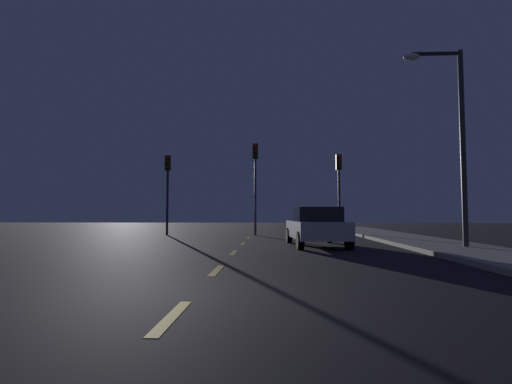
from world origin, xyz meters
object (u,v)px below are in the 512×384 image
object	(u,v)px
traffic_signal_center	(255,171)
traffic_signal_left	(168,179)
street_lamp_right	(453,128)
car_stopped_ahead	(316,226)
traffic_signal_right	(339,178)

from	to	relation	value
traffic_signal_center	traffic_signal_left	bearing A→B (deg)	-179.99
traffic_signal_left	traffic_signal_center	world-z (taller)	traffic_signal_center
traffic_signal_left	street_lamp_right	bearing A→B (deg)	-35.98
car_stopped_ahead	street_lamp_right	distance (m)	5.95
traffic_signal_right	street_lamp_right	size ratio (longest dim) A/B	0.68
traffic_signal_right	street_lamp_right	distance (m)	9.36
traffic_signal_right	traffic_signal_left	bearing A→B (deg)	180.00
traffic_signal_center	car_stopped_ahead	distance (m)	8.27
traffic_signal_left	street_lamp_right	distance (m)	15.39
traffic_signal_left	car_stopped_ahead	world-z (taller)	traffic_signal_left
street_lamp_right	car_stopped_ahead	bearing A→B (deg)	158.23
traffic_signal_left	traffic_signal_center	xyz separation A→B (m)	(5.22, 0.00, 0.43)
car_stopped_ahead	traffic_signal_right	bearing A→B (deg)	73.16
traffic_signal_left	traffic_signal_center	size ratio (longest dim) A/B	0.88
traffic_signal_right	car_stopped_ahead	xyz separation A→B (m)	(-2.19, -7.23, -2.55)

